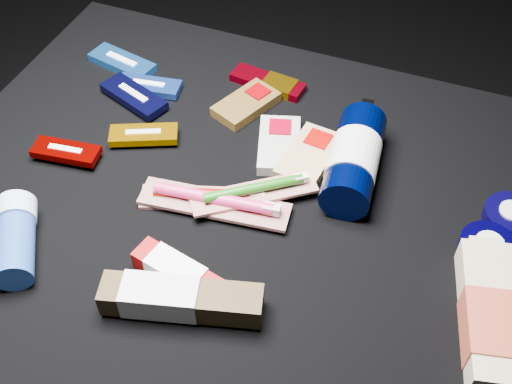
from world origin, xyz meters
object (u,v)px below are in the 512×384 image
(toothpaste_carton_red, at_px, (185,277))
(deodorant_stick, at_px, (16,238))
(lotion_bottle, at_px, (354,159))
(bodywash_bottle, at_px, (493,318))

(toothpaste_carton_red, bearing_deg, deodorant_stick, -159.73)
(lotion_bottle, distance_m, bodywash_bottle, 0.30)
(deodorant_stick, distance_m, toothpaste_carton_red, 0.24)
(lotion_bottle, xyz_separation_m, bodywash_bottle, (0.23, -0.19, -0.02))
(bodywash_bottle, height_order, toothpaste_carton_red, bodywash_bottle)
(bodywash_bottle, bearing_deg, deodorant_stick, 177.10)
(lotion_bottle, distance_m, deodorant_stick, 0.49)
(bodywash_bottle, distance_m, toothpaste_carton_red, 0.39)
(deodorant_stick, height_order, toothpaste_carton_red, deodorant_stick)
(lotion_bottle, height_order, deodorant_stick, lotion_bottle)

